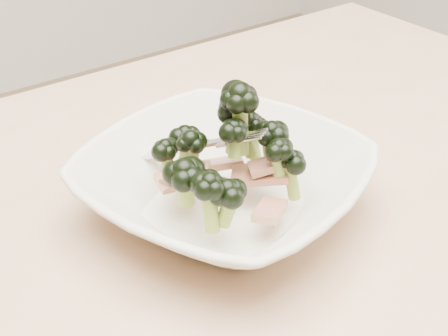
# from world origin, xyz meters

# --- Properties ---
(dining_table) EXTENTS (1.20, 0.80, 0.75)m
(dining_table) POSITION_xyz_m (0.00, 0.00, 0.65)
(dining_table) COLOR tan
(dining_table) RESTS_ON ground
(broccoli_dish) EXTENTS (0.32, 0.32, 0.13)m
(broccoli_dish) POSITION_xyz_m (0.04, 0.03, 0.79)
(broccoli_dish) COLOR beige
(broccoli_dish) RESTS_ON dining_table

